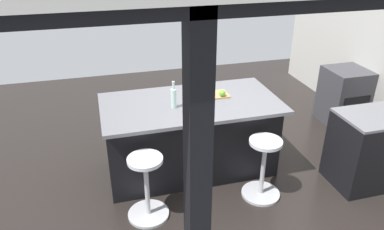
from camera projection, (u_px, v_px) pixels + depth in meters
ground_plane at (222, 170)px, 4.68m from camera, size 7.79×7.79×0.00m
oven_range at (344, 96)px, 5.71m from camera, size 0.60×0.61×0.87m
kitchen_island at (190, 136)px, 4.50m from camera, size 2.07×1.08×0.96m
stool_by_window at (263, 170)px, 4.10m from camera, size 0.44×0.44×0.73m
stool_middle at (147, 189)px, 3.80m from camera, size 0.44×0.44×0.73m
cutting_board at (213, 95)px, 4.41m from camera, size 0.36×0.24×0.02m
apple_green at (222, 93)px, 4.34m from camera, size 0.08×0.08×0.08m
water_bottle at (174, 97)px, 4.06m from camera, size 0.06×0.06×0.31m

